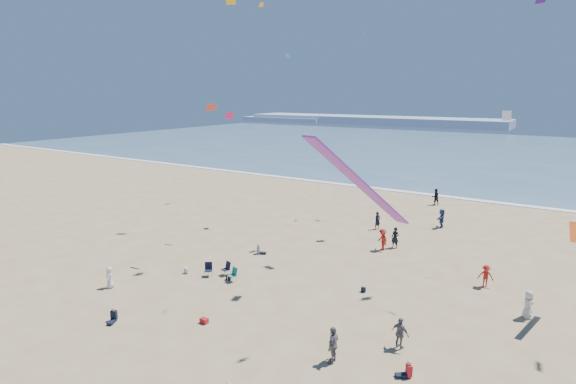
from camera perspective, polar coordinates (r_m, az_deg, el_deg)
The scene contains 13 objects.
ground at distance 23.30m, azimuth -16.08°, elevation -21.47°, with size 220.00×220.00×0.00m, color tan.
ocean at distance 109.14m, azimuth 24.62°, elevation 4.57°, with size 220.00×100.00×0.06m, color #476B84.
surf_line at distance 60.64m, azimuth 17.57°, elevation -0.33°, with size 220.00×1.20×0.08m, color white.
headland_far at distance 197.50m, azimuth 10.44°, elevation 8.96°, with size 110.00×20.00×3.20m, color #7A8EA8.
headland_near at distance 211.72m, azimuth -0.27°, elevation 9.22°, with size 40.00×14.00×2.00m, color #7A8EA8.
standing_flyers at distance 31.74m, azimuth 14.91°, elevation -10.10°, with size 31.56×44.58×1.92m.
seated_group at distance 25.11m, azimuth -5.87°, elevation -17.22°, with size 16.89×17.75×0.84m.
chair_cluster at distance 32.59m, azimuth -8.41°, elevation -9.91°, with size 2.79×1.59×1.00m.
white_tote at distance 33.93m, azimuth -12.76°, elevation -9.72°, with size 0.35×0.20×0.40m, color silver.
black_backpack at distance 32.32m, azimuth -7.59°, elevation -10.68°, with size 0.30×0.22×0.38m, color black.
cooler at distance 27.01m, azimuth -10.60°, elevation -15.77°, with size 0.45×0.30×0.30m, color #AF191A.
navy_bag at distance 30.64m, azimuth 9.55°, elevation -12.13°, with size 0.28×0.18×0.34m, color black.
kites_aloft at distance 26.35m, azimuth 18.49°, elevation 15.97°, with size 40.40×44.58×31.11m.
Camera 1 is at (15.06, -12.34, 12.81)m, focal length 28.00 mm.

